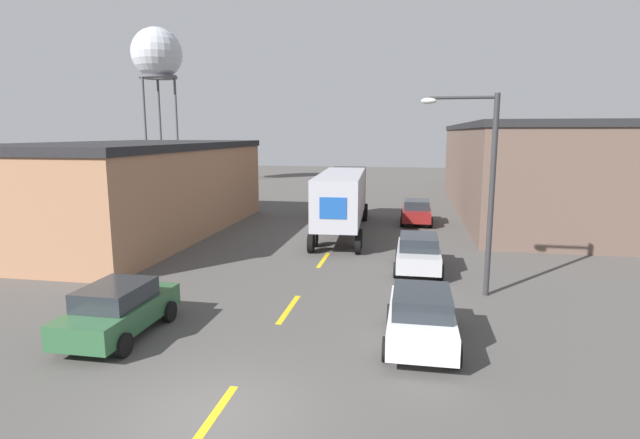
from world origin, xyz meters
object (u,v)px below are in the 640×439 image
object	(u,v)px
street_lamp	(482,179)
parked_car_right_mid	(418,252)
parked_car_left_near	(119,309)
water_tower	(157,55)
parked_car_right_far	(416,211)
parked_car_right_near	(421,316)
semi_truck	(343,195)

from	to	relation	value
street_lamp	parked_car_right_mid	bearing A→B (deg)	125.82
parked_car_right_mid	parked_car_left_near	bearing A→B (deg)	-134.83
parked_car_left_near	parked_car_right_mid	size ratio (longest dim) A/B	1.00
parked_car_left_near	water_tower	size ratio (longest dim) A/B	0.24
parked_car_right_far	parked_car_right_near	bearing A→B (deg)	-90.00
parked_car_left_near	street_lamp	bearing A→B (deg)	28.44
parked_car_right_near	street_lamp	world-z (taller)	street_lamp
parked_car_left_near	water_tower	bearing A→B (deg)	116.06
semi_truck	street_lamp	xyz separation A→B (m)	(6.55, -11.11, 2.06)
water_tower	street_lamp	xyz separation A→B (m)	(31.26, -35.66, -10.31)
parked_car_right_near	parked_car_right_mid	distance (m)	7.84
semi_truck	parked_car_right_mid	size ratio (longest dim) A/B	3.08
parked_car_right_far	water_tower	world-z (taller)	water_tower
parked_car_right_far	parked_car_right_mid	world-z (taller)	same
parked_car_right_far	parked_car_left_near	bearing A→B (deg)	-113.17
parked_car_right_far	street_lamp	distance (m)	15.21
parked_car_right_far	water_tower	xyz separation A→B (m)	(-29.14, 21.00, 13.81)
parked_car_right_near	parked_car_left_near	distance (m)	8.86
parked_car_right_far	parked_car_right_near	distance (m)	19.55
semi_truck	parked_car_right_mid	world-z (taller)	semi_truck
water_tower	parked_car_right_far	bearing A→B (deg)	-35.79
water_tower	parked_car_left_near	bearing A→B (deg)	-63.94
semi_truck	parked_car_right_near	xyz separation A→B (m)	(4.42, -16.01, -1.44)
parked_car_right_near	parked_car_right_mid	world-z (taller)	same
semi_truck	water_tower	size ratio (longest dim) A/B	0.73
parked_car_right_far	street_lamp	bearing A→B (deg)	-81.76
parked_car_left_near	parked_car_right_near	bearing A→B (deg)	6.60
parked_car_right_far	parked_car_right_mid	bearing A→B (deg)	-90.00
semi_truck	parked_car_left_near	world-z (taller)	semi_truck
parked_car_right_far	water_tower	size ratio (longest dim) A/B	0.24
parked_car_right_far	parked_car_right_near	size ratio (longest dim) A/B	1.00
water_tower	semi_truck	bearing A→B (deg)	-44.80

